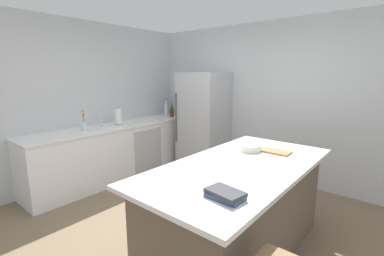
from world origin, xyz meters
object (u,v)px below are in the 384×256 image
hot_sauce_bottle (173,111)px  sink_faucet (102,117)px  syrup_bottle (172,112)px  cookbook_stack (225,194)px  paper_towel_roll (119,117)px  flower_vase (84,125)px  cutting_board (274,151)px  mixing_bowl (250,148)px  refrigerator (204,122)px  kitchen_island (239,209)px  soda_bottle (166,110)px  gin_bottle (171,110)px

hot_sauce_bottle → sink_faucet: bearing=-88.9°
syrup_bottle → cookbook_stack: bearing=-40.1°
paper_towel_roll → flower_vase: bearing=-86.3°
flower_vase → cutting_board: 2.77m
mixing_bowl → hot_sauce_bottle: bearing=150.9°
refrigerator → sink_faucet: 1.79m
sink_faucet → paper_towel_roll: 0.29m
kitchen_island → sink_faucet: size_ratio=7.22×
mixing_bowl → sink_faucet: bearing=-174.4°
paper_towel_roll → soda_bottle: soda_bottle is taller
soda_bottle → cookbook_stack: bearing=-38.4°
flower_vase → gin_bottle: bearing=91.8°
paper_towel_roll → cookbook_stack: 3.14m
hot_sauce_bottle → cutting_board: (2.78, -1.29, -0.07)m
paper_towel_roll → hot_sauce_bottle: bearing=92.9°
refrigerator → flower_vase: 2.06m
refrigerator → mixing_bowl: (1.63, -1.28, 0.07)m
refrigerator → cookbook_stack: refrigerator is taller
cutting_board → hot_sauce_bottle: bearing=155.1°
cookbook_stack → mixing_bowl: (-0.41, 1.14, 0.01)m
kitchen_island → cookbook_stack: (0.27, -0.68, 0.49)m
sink_faucet → gin_bottle: 1.59m
refrigerator → paper_towel_roll: bearing=-125.4°
kitchen_island → soda_bottle: 3.10m
syrup_bottle → hot_sauce_bottle: bearing=130.0°
hot_sauce_bottle → flower_vase: bearing=-86.9°
sink_faucet → hot_sauce_bottle: 1.68m
paper_towel_roll → syrup_bottle: paper_towel_roll is taller
sink_faucet → gin_bottle: size_ratio=1.04×
refrigerator → gin_bottle: bearing=175.7°
refrigerator → syrup_bottle: refrigerator is taller
hot_sauce_bottle → cookbook_stack: hot_sauce_bottle is taller
gin_bottle → soda_bottle: 0.21m
flower_vase → soda_bottle: soda_bottle is taller
kitchen_island → refrigerator: size_ratio=1.21×
flower_vase → refrigerator: bearing=66.0°
kitchen_island → sink_faucet: bearing=175.7°
refrigerator → cutting_board: size_ratio=5.15×
refrigerator → paper_towel_roll: (-0.88, -1.23, 0.15)m
syrup_bottle → soda_bottle: soda_bottle is taller
refrigerator → gin_bottle: 0.91m
gin_bottle → syrup_bottle: 0.17m
paper_towel_roll → mixing_bowl: 2.50m
paper_towel_roll → hot_sauce_bottle: (-0.07, 1.39, -0.05)m
refrigerator → hot_sauce_bottle: 0.96m
refrigerator → cookbook_stack: (2.03, -2.41, 0.06)m
kitchen_island → soda_bottle: size_ratio=5.99×
flower_vase → gin_bottle: (-0.06, 1.95, 0.02)m
refrigerator → cutting_board: refrigerator is taller
hot_sauce_bottle → mixing_bowl: 2.94m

